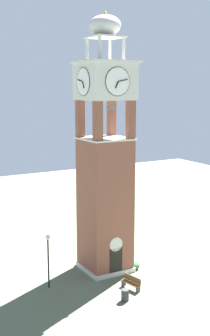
{
  "coord_description": "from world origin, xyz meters",
  "views": [
    {
      "loc": [
        -16.51,
        -28.78,
        14.25
      ],
      "look_at": [
        0.0,
        0.0,
        8.14
      ],
      "focal_mm": 47.37,
      "sensor_mm": 36.0,
      "label": 1
    }
  ],
  "objects_px": {
    "park_bench": "(131,282)",
    "lamp_post": "(48,251)",
    "clock_tower": "(105,169)",
    "trash_bin": "(125,295)"
  },
  "relations": [
    {
      "from": "park_bench",
      "to": "lamp_post",
      "type": "distance_m",
      "value": 6.35
    },
    {
      "from": "clock_tower",
      "to": "lamp_post",
      "type": "xyz_separation_m",
      "value": [
        -5.18,
        -0.91,
        -5.31
      ]
    },
    {
      "from": "lamp_post",
      "to": "trash_bin",
      "type": "relative_size",
      "value": 4.96
    },
    {
      "from": "clock_tower",
      "to": "lamp_post",
      "type": "height_order",
      "value": "clock_tower"
    },
    {
      "from": "clock_tower",
      "to": "trash_bin",
      "type": "relative_size",
      "value": 24.45
    },
    {
      "from": "lamp_post",
      "to": "trash_bin",
      "type": "height_order",
      "value": "lamp_post"
    },
    {
      "from": "clock_tower",
      "to": "park_bench",
      "type": "bearing_deg",
      "value": -92.15
    },
    {
      "from": "clock_tower",
      "to": "lamp_post",
      "type": "distance_m",
      "value": 7.48
    },
    {
      "from": "trash_bin",
      "to": "clock_tower",
      "type": "bearing_deg",
      "value": 74.28
    },
    {
      "from": "clock_tower",
      "to": "lamp_post",
      "type": "bearing_deg",
      "value": -170.01
    }
  ]
}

